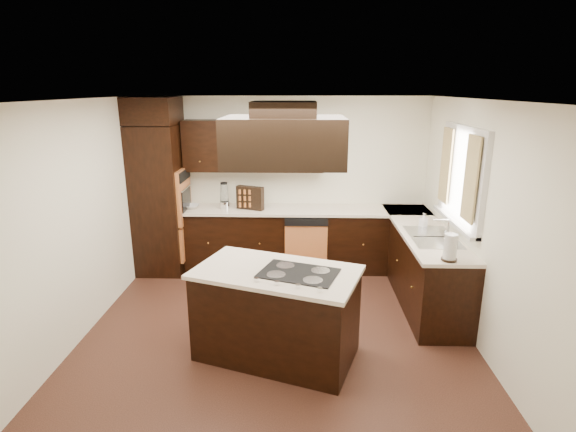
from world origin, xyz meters
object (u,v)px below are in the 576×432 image
object	(u,v)px
island	(277,315)
range_hood	(284,141)
spice_rack	(250,198)
oven_column	(160,200)

from	to	relation	value
island	range_hood	distance (m)	1.72
range_hood	spice_rack	distance (m)	2.60
oven_column	island	xyz separation A→B (m)	(1.79, -2.20, -0.62)
range_hood	oven_column	bearing A→B (deg)	129.74
island	spice_rack	xyz separation A→B (m)	(-0.50, 2.24, 0.65)
island	oven_column	bearing A→B (deg)	148.29
oven_column	island	bearing A→B (deg)	-50.81
oven_column	spice_rack	world-z (taller)	oven_column
oven_column	spice_rack	xyz separation A→B (m)	(1.30, 0.04, 0.03)
island	range_hood	xyz separation A→B (m)	(0.08, -0.05, 1.72)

